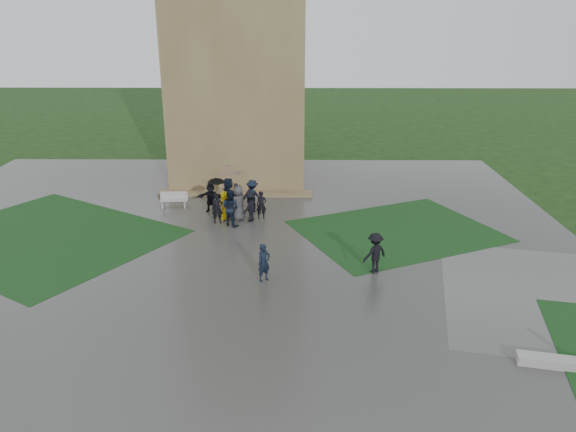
{
  "coord_description": "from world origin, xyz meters",
  "views": [
    {
      "loc": [
        3.43,
        -20.69,
        10.18
      ],
      "look_at": [
        3.15,
        3.88,
        1.2
      ],
      "focal_mm": 35.0,
      "sensor_mm": 36.0,
      "label": 1
    }
  ],
  "objects_px": {
    "tower": "(238,32)",
    "pedestrian_mid": "(264,263)",
    "pedestrian_near": "(375,253)",
    "bench": "(174,200)"
  },
  "relations": [
    {
      "from": "tower",
      "to": "pedestrian_mid",
      "type": "xyz_separation_m",
      "value": [
        2.24,
        -15.43,
        -8.2
      ]
    },
    {
      "from": "pedestrian_mid",
      "to": "pedestrian_near",
      "type": "distance_m",
      "value": 4.59
    },
    {
      "from": "tower",
      "to": "bench",
      "type": "distance_m",
      "value": 11.22
    },
    {
      "from": "pedestrian_near",
      "to": "pedestrian_mid",
      "type": "bearing_deg",
      "value": -21.98
    },
    {
      "from": "pedestrian_near",
      "to": "bench",
      "type": "bearing_deg",
      "value": -71.42
    },
    {
      "from": "pedestrian_mid",
      "to": "pedestrian_near",
      "type": "bearing_deg",
      "value": -28.25
    },
    {
      "from": "tower",
      "to": "pedestrian_near",
      "type": "relative_size",
      "value": 10.45
    },
    {
      "from": "bench",
      "to": "pedestrian_near",
      "type": "distance_m",
      "value": 12.79
    },
    {
      "from": "bench",
      "to": "pedestrian_near",
      "type": "bearing_deg",
      "value": -43.86
    },
    {
      "from": "bench",
      "to": "pedestrian_mid",
      "type": "distance_m",
      "value": 10.4
    }
  ]
}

